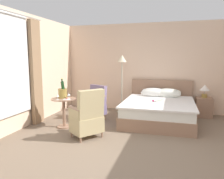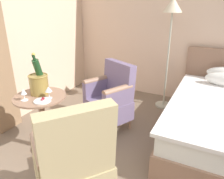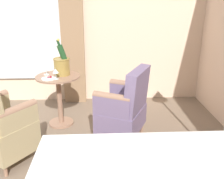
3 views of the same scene
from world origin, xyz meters
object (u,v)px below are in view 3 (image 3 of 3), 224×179
Objects in this scene: champagne_bucket at (62,64)px; armchair_by_window at (125,108)px; snack_plate at (49,78)px; wine_glass_near_edge at (56,71)px; side_table_round at (59,95)px; wine_glass_near_bucket at (46,68)px.

champagne_bucket is 1.04m from armchair_by_window.
snack_plate is at bearing -40.80° from champagne_bucket.
wine_glass_near_edge reaches higher than snack_plate.
champagne_bucket is 2.64× the size of snack_plate.
snack_plate is 1.05m from armchair_by_window.
side_table_round is at bearing -51.35° from champagne_bucket.
side_table_round is at bearing 144.19° from snack_plate.
wine_glass_near_bucket is at bearing -141.36° from wine_glass_near_edge.
side_table_round is 0.40m from wine_glass_near_bucket.
armchair_by_window reaches higher than wine_glass_near_edge.
snack_plate reaches higher than side_table_round.
side_table_round is at bearing 69.18° from wine_glass_near_bucket.
side_table_round is 0.76× the size of armchair_by_window.
wine_glass_near_bucket is at bearing -93.43° from champagne_bucket.
wine_glass_near_edge reaches higher than side_table_round.
champagne_bucket is at bearing 128.65° from side_table_round.
champagne_bucket is 0.52× the size of armchair_by_window.
wine_glass_near_edge reaches higher than wine_glass_near_bucket.
wine_glass_near_bucket is at bearing -117.41° from armchair_by_window.
armchair_by_window reaches higher than snack_plate.
wine_glass_near_edge is 0.74× the size of snack_plate.
side_table_round is 0.42m from champagne_bucket.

